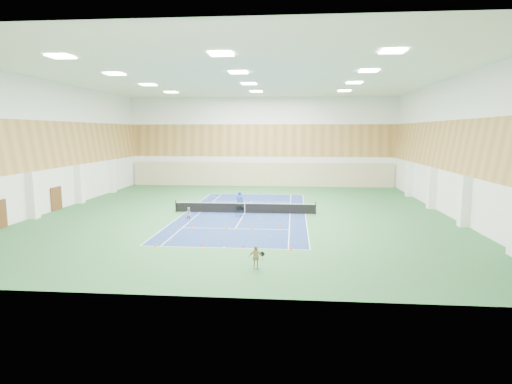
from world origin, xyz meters
TOP-DOWN VIEW (x-y plane):
  - ground at (0.00, 0.00)m, footprint 40.00×40.00m
  - room_shell at (0.00, 0.00)m, footprint 36.00×40.00m
  - wood_cladding at (0.00, 0.00)m, footprint 36.00×40.00m
  - ceiling_light_grid at (0.00, 0.00)m, footprint 21.40×25.40m
  - court_surface at (0.00, 0.00)m, footprint 10.97×23.77m
  - tennis_balls_scatter at (0.00, 0.00)m, footprint 10.57×22.77m
  - tennis_net at (0.00, 0.00)m, footprint 12.80×0.10m
  - back_curtain at (0.00, 19.75)m, footprint 35.40×0.16m
  - door_left_b at (-17.92, 0.00)m, footprint 0.08×1.80m
  - coach at (-0.57, 0.72)m, footprint 0.71×0.47m
  - child_court at (-4.16, -4.01)m, footprint 0.71×0.66m
  - child_apron at (2.40, -15.83)m, footprint 0.75×0.31m
  - ball_cart at (-0.24, -1.69)m, footprint 0.68×0.68m
  - cone_svc_a at (-3.41, -6.25)m, footprint 0.21×0.21m
  - cone_svc_b at (-0.66, -6.39)m, footprint 0.21×0.21m
  - cone_svc_c at (1.31, -6.38)m, footprint 0.19×0.19m
  - cone_svc_d at (3.33, -6.23)m, footprint 0.20×0.20m
  - cone_base_a at (-4.42, -11.88)m, footprint 0.20×0.20m
  - cone_base_b at (-1.46, -11.46)m, footprint 0.21×0.21m
  - cone_base_c at (1.26, -11.61)m, footprint 0.17×0.17m
  - cone_base_d at (4.29, -12.10)m, footprint 0.20×0.20m

SIDE VIEW (x-z plane):
  - ground at x=0.00m, z-range 0.00..0.00m
  - court_surface at x=0.00m, z-range 0.00..0.01m
  - tennis_balls_scatter at x=0.00m, z-range 0.01..0.08m
  - cone_base_c at x=1.26m, z-range 0.00..0.19m
  - cone_svc_c at x=1.31m, z-range 0.00..0.21m
  - cone_base_d at x=4.29m, z-range 0.00..0.22m
  - cone_svc_d at x=3.33m, z-range 0.00..0.22m
  - cone_base_a at x=-4.42m, z-range 0.00..0.22m
  - cone_svc_b at x=-0.66m, z-range 0.00..0.23m
  - cone_svc_a at x=-3.41m, z-range 0.00..0.23m
  - cone_base_b at x=-1.46m, z-range 0.00..0.23m
  - ball_cart at x=-0.24m, z-range 0.00..0.91m
  - tennis_net at x=0.00m, z-range 0.00..1.10m
  - child_court at x=-4.16m, z-range 0.00..1.18m
  - child_apron at x=2.40m, z-range 0.00..1.28m
  - coach at x=-0.57m, z-range 0.00..1.91m
  - door_left_b at x=-17.92m, z-range 0.00..2.20m
  - back_curtain at x=0.00m, z-range 0.00..3.20m
  - room_shell at x=0.00m, z-range 0.00..12.00m
  - wood_cladding at x=0.00m, z-range 4.00..12.00m
  - ceiling_light_grid at x=0.00m, z-range 11.89..11.95m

